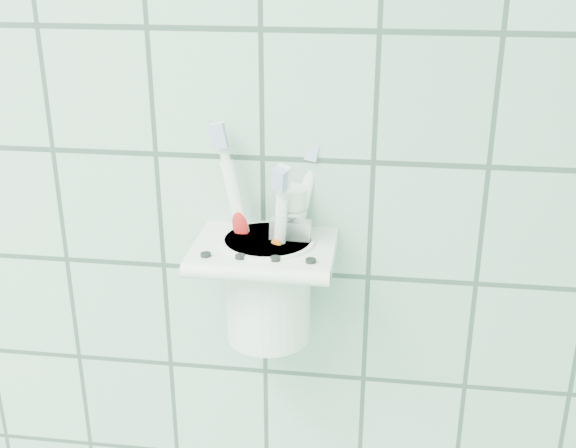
# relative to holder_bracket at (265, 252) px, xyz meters

# --- Properties ---
(holder_bracket) EXTENTS (0.14, 0.11, 0.04)m
(holder_bracket) POSITION_rel_holder_bracket_xyz_m (0.00, 0.00, 0.00)
(holder_bracket) COLOR white
(holder_bracket) RESTS_ON wall_back
(cup) EXTENTS (0.09, 0.09, 0.11)m
(cup) POSITION_rel_holder_bracket_xyz_m (0.00, 0.00, -0.04)
(cup) COLOR white
(cup) RESTS_ON holder_bracket
(toothbrush_pink) EXTENTS (0.05, 0.03, 0.21)m
(toothbrush_pink) POSITION_rel_holder_bracket_xyz_m (-0.00, 0.01, 0.02)
(toothbrush_pink) COLOR white
(toothbrush_pink) RESTS_ON cup
(toothbrush_blue) EXTENTS (0.04, 0.05, 0.19)m
(toothbrush_blue) POSITION_rel_holder_bracket_xyz_m (0.01, 0.01, 0.01)
(toothbrush_blue) COLOR white
(toothbrush_blue) RESTS_ON cup
(toothbrush_orange) EXTENTS (0.03, 0.06, 0.19)m
(toothbrush_orange) POSITION_rel_holder_bracket_xyz_m (0.01, 0.03, 0.01)
(toothbrush_orange) COLOR white
(toothbrush_orange) RESTS_ON cup
(toothpaste_tube) EXTENTS (0.05, 0.03, 0.16)m
(toothpaste_tube) POSITION_rel_holder_bracket_xyz_m (0.02, 0.01, 0.00)
(toothpaste_tube) COLOR silver
(toothpaste_tube) RESTS_ON cup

